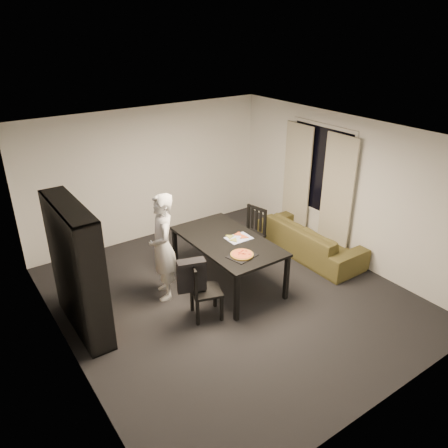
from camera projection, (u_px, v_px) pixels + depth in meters
room at (231, 223)px, 6.47m from camera, size 5.01×5.51×2.61m
window_pane at (321, 170)px, 8.12m from camera, size 0.02×1.40×1.60m
window_frame at (320, 170)px, 8.12m from camera, size 0.03×1.52×1.72m
curtain_left at (337, 197)px, 7.84m from camera, size 0.03×0.70×2.25m
curtain_right at (297, 181)px, 8.61m from camera, size 0.03×0.70×2.25m
bookshelf at (77, 269)px, 5.95m from camera, size 0.35×1.50×1.90m
dining_table at (228, 244)px, 7.09m from camera, size 1.07×1.93×0.81m
chair_left at (200, 287)px, 6.33m from camera, size 0.53×0.53×0.91m
chair_right at (252, 230)px, 7.96m from camera, size 0.54×0.54×0.98m
draped_jacket at (192, 275)px, 6.20m from camera, size 0.43×0.29×0.50m
person at (163, 247)px, 6.70m from camera, size 0.59×0.73×1.73m
baking_tray at (242, 256)px, 6.56m from camera, size 0.46×0.40×0.01m
pepperoni_pizza at (242, 255)px, 6.56m from camera, size 0.35×0.35×0.03m
kitchen_towel at (239, 238)px, 7.10m from camera, size 0.40×0.30×0.01m
pizza_slices at (236, 237)px, 7.12m from camera, size 0.39×0.33×0.01m
sofa at (310, 239)px, 8.16m from camera, size 0.83×2.13×0.62m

